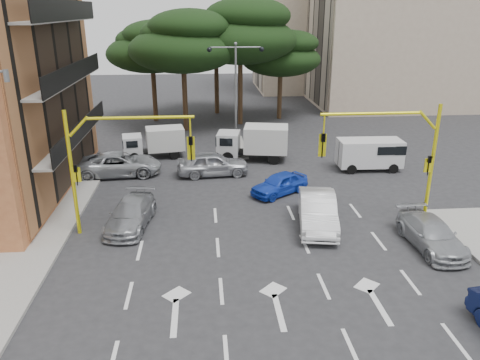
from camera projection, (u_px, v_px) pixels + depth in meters
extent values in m
plane|color=#28282B|center=(262.00, 246.00, 21.37)|extent=(120.00, 120.00, 0.00)
cube|color=gray|center=(236.00, 147.00, 36.31)|extent=(1.40, 6.00, 0.15)
cube|color=black|center=(59.00, 89.00, 25.98)|extent=(0.12, 14.72, 11.20)
cube|color=tan|center=(412.00, 20.00, 49.72)|extent=(20.00, 12.00, 18.00)
cube|color=black|center=(319.00, 25.00, 49.12)|extent=(0.12, 11.04, 16.20)
cube|color=tan|center=(320.00, 26.00, 60.75)|extent=(16.00, 12.00, 16.00)
cube|color=black|center=(258.00, 30.00, 60.31)|extent=(0.12, 11.04, 14.20)
cylinder|color=#382616|center=(185.00, 102.00, 40.78)|extent=(0.44, 0.44, 4.95)
ellipsoid|color=black|center=(183.00, 50.00, 39.24)|extent=(9.15, 9.15, 3.87)
ellipsoid|color=black|center=(189.00, 26.00, 38.27)|extent=(6.86, 6.86, 2.86)
ellipsoid|color=black|center=(176.00, 33.00, 39.03)|extent=(6.07, 6.07, 2.64)
cylinder|color=#382616|center=(240.00, 95.00, 42.96)|extent=(0.44, 0.44, 5.40)
ellipsoid|color=black|center=(240.00, 40.00, 41.28)|extent=(9.98, 9.98, 4.22)
ellipsoid|color=black|center=(248.00, 16.00, 40.25)|extent=(7.49, 7.49, 3.12)
ellipsoid|color=black|center=(234.00, 23.00, 41.02)|extent=(6.62, 6.62, 2.88)
cylinder|color=#382616|center=(155.00, 97.00, 44.37)|extent=(0.44, 0.44, 4.50)
ellipsoid|color=black|center=(152.00, 53.00, 42.97)|extent=(8.32, 8.32, 3.52)
ellipsoid|color=black|center=(157.00, 34.00, 42.06)|extent=(6.24, 6.24, 2.60)
ellipsoid|color=black|center=(146.00, 40.00, 42.80)|extent=(5.52, 5.52, 2.40)
cylinder|color=#382616|center=(280.00, 98.00, 45.37)|extent=(0.44, 0.44, 4.05)
ellipsoid|color=black|center=(281.00, 59.00, 44.11)|extent=(7.49, 7.49, 3.17)
ellipsoid|color=black|center=(288.00, 43.00, 43.25)|extent=(5.62, 5.62, 2.34)
ellipsoid|color=black|center=(275.00, 47.00, 43.98)|extent=(4.97, 4.97, 2.16)
cylinder|color=#382616|center=(217.00, 89.00, 47.56)|extent=(0.44, 0.44, 4.95)
ellipsoid|color=black|center=(216.00, 44.00, 46.02)|extent=(9.15, 9.15, 3.87)
ellipsoid|color=black|center=(222.00, 24.00, 45.05)|extent=(6.86, 6.86, 2.86)
ellipsoid|color=black|center=(210.00, 29.00, 45.81)|extent=(6.07, 6.07, 2.64)
cylinder|color=yellow|center=(432.00, 165.00, 22.86)|extent=(0.18, 0.18, 6.00)
cylinder|color=yellow|center=(427.00, 120.00, 22.04)|extent=(0.95, 0.14, 0.95)
cylinder|color=yellow|center=(371.00, 114.00, 21.71)|extent=(4.80, 0.14, 0.14)
cylinder|color=yellow|center=(324.00, 124.00, 21.70)|extent=(0.08, 0.08, 0.90)
imported|color=black|center=(323.00, 146.00, 22.06)|extent=(0.20, 0.24, 1.20)
cube|color=yellow|center=(322.00, 145.00, 22.13)|extent=(0.36, 0.06, 1.10)
imported|color=black|center=(429.00, 166.00, 22.70)|extent=(0.16, 0.20, 1.00)
cube|color=yellow|center=(428.00, 165.00, 22.80)|extent=(0.35, 0.08, 0.70)
cylinder|color=yellow|center=(72.00, 174.00, 21.54)|extent=(0.18, 0.18, 6.00)
cylinder|color=yellow|center=(79.00, 127.00, 20.81)|extent=(0.95, 0.14, 0.95)
cylinder|color=yellow|center=(140.00, 118.00, 20.90)|extent=(4.80, 0.14, 0.14)
cylinder|color=yellow|center=(190.00, 127.00, 21.22)|extent=(0.08, 0.08, 0.90)
imported|color=black|center=(191.00, 149.00, 21.59)|extent=(0.20, 0.24, 1.20)
cube|color=yellow|center=(191.00, 148.00, 21.66)|extent=(0.36, 0.06, 1.10)
imported|color=black|center=(76.00, 175.00, 21.42)|extent=(0.16, 0.20, 1.00)
cube|color=yellow|center=(77.00, 175.00, 21.51)|extent=(0.35, 0.08, 0.70)
cylinder|color=slate|center=(6.00, 76.00, 16.97)|extent=(0.20, 0.20, 0.45)
cylinder|color=slate|center=(236.00, 98.00, 34.99)|extent=(0.16, 0.16, 7.50)
cylinder|color=slate|center=(223.00, 47.00, 33.66)|extent=(1.80, 0.10, 0.10)
sphere|color=black|center=(209.00, 50.00, 33.63)|extent=(0.36, 0.36, 0.36)
cylinder|color=slate|center=(248.00, 47.00, 33.79)|extent=(1.80, 0.10, 0.10)
sphere|color=black|center=(262.00, 49.00, 33.92)|extent=(0.36, 0.36, 0.36)
sphere|color=slate|center=(236.00, 44.00, 33.64)|extent=(0.24, 0.24, 0.24)
imported|color=silver|center=(318.00, 211.00, 23.03)|extent=(2.50, 5.15, 1.63)
imported|color=#1639B9|center=(280.00, 184.00, 27.14)|extent=(3.85, 3.34, 1.25)
imported|color=#919398|center=(131.00, 214.00, 23.08)|extent=(2.44, 4.73, 1.31)
imported|color=#A7ABAF|center=(119.00, 164.00, 30.16)|extent=(5.56, 2.93, 1.49)
imported|color=#A3A5AB|center=(213.00, 164.00, 30.13)|extent=(4.71, 2.19, 1.56)
imported|color=#9D9FA5|center=(431.00, 234.00, 21.02)|extent=(2.00, 4.51, 1.29)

